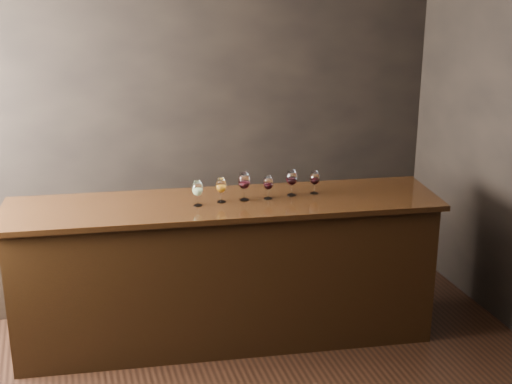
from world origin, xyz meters
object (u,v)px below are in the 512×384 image
object	(u,v)px
glass_amber	(221,186)
bar_counter	(225,274)
glass_red_b	(268,184)
glass_white	(197,189)
glass_red_c	(292,179)
glass_red_d	(315,179)
back_bar_shelf	(123,250)
glass_red_a	(244,182)

from	to	relation	value
glass_amber	bar_counter	bearing A→B (deg)	6.38
glass_amber	glass_red_b	size ratio (longest dim) A/B	1.03
glass_white	glass_red_c	size ratio (longest dim) A/B	0.95
glass_red_c	glass_red_d	size ratio (longest dim) A/B	1.12
glass_white	glass_amber	bearing A→B (deg)	9.62
back_bar_shelf	glass_amber	xyz separation A→B (m)	(0.64, -0.97, 0.82)
back_bar_shelf	glass_red_c	world-z (taller)	glass_red_c
glass_red_a	glass_red_d	distance (m)	0.54
back_bar_shelf	glass_white	world-z (taller)	glass_white
glass_white	glass_red_d	world-z (taller)	glass_white
glass_white	glass_red_d	size ratio (longest dim) A/B	1.06
glass_amber	glass_red_d	bearing A→B (deg)	-0.55
glass_white	back_bar_shelf	bearing A→B (deg)	114.71
bar_counter	glass_white	bearing A→B (deg)	-164.24
glass_white	glass_red_a	bearing A→B (deg)	4.56
back_bar_shelf	glass_red_a	xyz separation A→B (m)	(0.81, -0.97, 0.83)
glass_red_b	glass_red_d	bearing A→B (deg)	2.89
glass_amber	glass_red_d	world-z (taller)	glass_amber
back_bar_shelf	glass_red_a	size ratio (longest dim) A/B	11.03
glass_red_d	glass_red_b	bearing A→B (deg)	-177.11
glass_red_a	glass_red_c	world-z (taller)	glass_red_a
back_bar_shelf	glass_red_c	distance (m)	1.73
glass_red_c	bar_counter	bearing A→B (deg)	179.97
bar_counter	glass_red_b	bearing A→B (deg)	1.63
glass_red_b	glass_red_d	world-z (taller)	same
glass_red_b	glass_red_c	world-z (taller)	glass_red_c
glass_white	glass_amber	xyz separation A→B (m)	(0.18, 0.03, -0.00)
glass_red_d	back_bar_shelf	bearing A→B (deg)	144.14
glass_red_c	glass_red_a	bearing A→B (deg)	-179.31
glass_amber	glass_red_b	distance (m)	0.35
glass_red_b	glass_red_c	xyz separation A→B (m)	(0.19, 0.03, 0.01)
glass_white	glass_amber	size ratio (longest dim) A/B	1.02
glass_amber	glass_red_a	distance (m)	0.17
back_bar_shelf	glass_red_d	bearing A→B (deg)	-35.86
glass_white	glass_red_b	world-z (taller)	glass_white
bar_counter	glass_red_d	bearing A→B (deg)	5.71
glass_red_d	glass_red_c	bearing A→B (deg)	177.16
glass_amber	glass_red_d	xyz separation A→B (m)	(0.71, -0.01, -0.00)
glass_amber	glass_red_a	world-z (taller)	glass_red_a
back_bar_shelf	glass_red_a	distance (m)	1.51
back_bar_shelf	glass_red_b	distance (m)	1.61
back_bar_shelf	bar_counter	bearing A→B (deg)	-55.76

